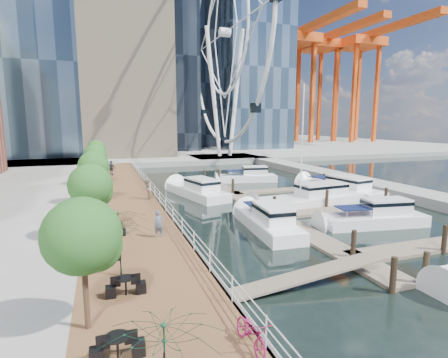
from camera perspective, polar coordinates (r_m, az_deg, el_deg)
ground at (r=22.35m, az=10.81°, el=-11.93°), size 520.00×520.00×0.00m
boardwalk at (r=33.85m, az=-16.06°, el=-3.97°), size 6.00×60.00×1.00m
seawall at (r=34.13m, az=-11.02°, el=-3.67°), size 0.25×60.00×1.00m
land_far at (r=120.68m, az=-14.23°, el=5.33°), size 200.00×114.00×1.00m
breakwater at (r=49.35m, az=19.39°, el=-0.08°), size 4.00×60.00×1.00m
pier at (r=74.56m, az=0.13°, el=3.40°), size 14.00×12.00×1.00m
railing at (r=33.90m, az=-11.24°, el=-2.00°), size 0.10×60.00×1.05m
floating_docks at (r=34.40m, az=14.05°, el=-3.69°), size 16.00×34.00×2.60m
ferris_wheel at (r=76.32m, az=0.14°, el=22.75°), size 5.80×45.60×47.80m
port_cranes at (r=138.52m, az=15.72°, el=13.81°), size 40.00×52.00×38.00m
street_trees at (r=32.20m, az=-20.52°, el=1.99°), size 2.60×42.60×4.60m
cafe_tables at (r=17.29m, az=-17.53°, el=-13.77°), size 2.50×13.70×0.74m
yacht_foreground at (r=29.96m, az=23.23°, el=-7.05°), size 9.25×3.76×2.15m
bicycle at (r=11.96m, az=4.55°, el=-23.63°), size 0.79×1.98×1.02m
pedestrian_near at (r=21.98m, az=-10.61°, el=-7.21°), size 0.69×0.52×1.70m
pedestrian_mid at (r=32.94m, az=-12.43°, el=-1.63°), size 0.86×1.02×1.88m
pedestrian_far at (r=49.32m, az=-17.90°, el=1.73°), size 1.20×1.08×1.97m
moored_yachts at (r=35.21m, az=12.47°, el=-4.16°), size 20.85×36.21×11.50m
cafe_seating at (r=14.81m, az=-15.35°, el=-13.75°), size 3.90×13.82×2.65m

